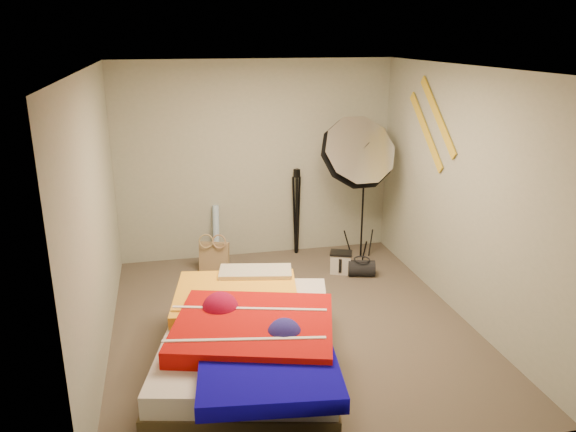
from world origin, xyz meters
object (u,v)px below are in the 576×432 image
object	(u,v)px
wrapping_roll	(216,233)
photo_umbrella	(357,154)
camera_case	(341,263)
tote_bag	(214,257)
bed	(250,342)
duffel_bag	(361,268)
camera_tripod	(297,206)

from	to	relation	value
wrapping_roll	photo_umbrella	xyz separation A→B (m)	(1.69, -0.47, 1.04)
camera_case	photo_umbrella	xyz separation A→B (m)	(0.26, 0.30, 1.28)
wrapping_roll	camera_case	size ratio (longest dim) A/B	2.90
tote_bag	bed	xyz separation A→B (m)	(0.09, -2.27, 0.12)
wrapping_roll	duffel_bag	size ratio (longest dim) A/B	2.23
bed	camera_tripod	xyz separation A→B (m)	(1.04, 2.62, 0.36)
camera_tripod	bed	bearing A→B (deg)	-111.53
tote_bag	camera_tripod	world-z (taller)	camera_tripod
duffel_bag	photo_umbrella	bearing A→B (deg)	98.86
tote_bag	wrapping_roll	world-z (taller)	wrapping_roll
wrapping_roll	camera_case	xyz separation A→B (m)	(1.43, -0.77, -0.23)
tote_bag	camera_tripod	bearing A→B (deg)	35.74
bed	camera_tripod	distance (m)	2.84
camera_tripod	photo_umbrella	bearing A→B (deg)	-35.40
bed	photo_umbrella	world-z (taller)	photo_umbrella
duffel_bag	bed	size ratio (longest dim) A/B	0.13
wrapping_roll	camera_tripod	xyz separation A→B (m)	(1.06, -0.02, 0.30)
photo_umbrella	wrapping_roll	bearing A→B (deg)	164.55
camera_case	duffel_bag	xyz separation A→B (m)	(0.21, -0.15, -0.03)
tote_bag	wrapping_roll	size ratio (longest dim) A/B	0.50
tote_bag	photo_umbrella	xyz separation A→B (m)	(1.75, -0.10, 1.22)
tote_bag	camera_case	world-z (taller)	tote_bag
tote_bag	camera_case	size ratio (longest dim) A/B	1.46
photo_umbrella	camera_tripod	distance (m)	1.07
tote_bag	wrapping_roll	xyz separation A→B (m)	(0.06, 0.37, 0.18)
tote_bag	bed	world-z (taller)	bed
bed	photo_umbrella	size ratio (longest dim) A/B	1.22
camera_tripod	camera_case	bearing A→B (deg)	-63.39
wrapping_roll	tote_bag	bearing A→B (deg)	-99.90
bed	photo_umbrella	distance (m)	2.95
camera_case	camera_tripod	xyz separation A→B (m)	(-0.38, 0.75, 0.53)
duffel_bag	photo_umbrella	distance (m)	1.38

